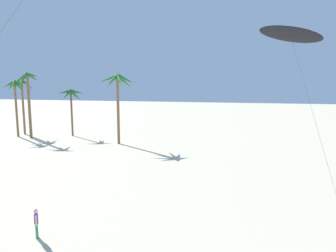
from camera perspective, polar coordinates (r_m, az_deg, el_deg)
The scene contains 7 objects.
palm_tree_0 at distance 54.37m, azimuth -26.43°, elevation 6.47°, with size 4.13×3.92×9.22m.
palm_tree_1 at distance 52.22m, azimuth -27.49°, elevation 6.14°, with size 3.23×3.68×8.95m.
palm_tree_2 at distance 49.94m, azimuth -25.45°, elevation 6.84°, with size 3.92×3.91×10.11m.
palm_tree_3 at distance 49.75m, azimuth -18.26°, elevation 5.53°, with size 4.07×3.86×7.54m.
palm_tree_4 at distance 41.05m, azimuth -9.74°, elevation 7.66°, with size 4.81×4.76×9.70m.
flying_kite_2 at distance 28.26m, azimuth 22.61°, elevation 16.07°, with size 5.68×6.78×13.57m.
person_foreground_walker at distance 17.85m, azimuth -24.14°, elevation -16.59°, with size 0.35×0.42×1.62m.
Camera 1 is at (7.99, 5.95, 8.06)m, focal length 31.49 mm.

